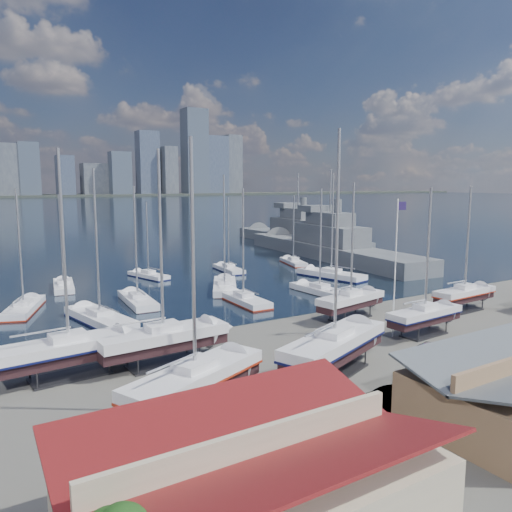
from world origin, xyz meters
TOP-DOWN VIEW (x-y plane):
  - ground at (0.00, -10.00)m, footprint 1400.00×1400.00m
  - water at (0.00, 300.00)m, footprint 1400.00×600.00m
  - shed_red at (-18.00, -26.00)m, footprint 14.70×9.45m
  - sailboat_cradle_0 at (-20.90, -5.07)m, footprint 10.34×3.70m
  - sailboat_cradle_1 at (-15.50, -15.02)m, footprint 10.60×6.73m
  - sailboat_cradle_2 at (-14.16, -6.23)m, footprint 10.24×3.33m
  - sailboat_cradle_3 at (-4.08, -14.53)m, footprint 11.43×6.88m
  - sailboat_cradle_4 at (7.31, -3.72)m, footprint 8.81×3.87m
  - sailboat_cradle_5 at (9.19, -11.67)m, footprint 8.43×2.84m
  - sailboat_cradle_6 at (20.18, -7.86)m, footprint 8.49×2.75m
  - sailboat_moored_1 at (-21.37, 17.07)m, footprint 5.74×9.72m
  - sailboat_moored_2 at (-15.31, 27.32)m, footprint 3.76×9.00m
  - sailboat_moored_3 at (-15.39, 8.18)m, footprint 5.10×11.17m
  - sailboat_moored_4 at (-9.59, 14.00)m, footprint 3.36×9.65m
  - sailboat_moored_5 at (-2.94, 29.11)m, footprint 4.27×8.23m
  - sailboat_moored_6 at (1.21, 8.01)m, footprint 2.90×9.46m
  - sailboat_moored_7 at (2.74, 15.56)m, footprint 7.46×10.61m
  - sailboat_moored_8 at (9.89, 27.69)m, footprint 3.07×8.48m
  - sailboat_moored_9 at (12.02, 7.24)m, footprint 3.05×9.38m
  - sailboat_moored_10 at (20.30, 14.82)m, footprint 5.53×11.26m
  - sailboat_moored_11 at (23.00, 28.25)m, footprint 4.55×8.72m
  - naval_ship_east at (33.34, 31.06)m, footprint 12.01×49.09m
  - naval_ship_west at (40.76, 51.36)m, footprint 8.30×44.16m
  - car_a at (-12.10, -21.25)m, footprint 2.54×4.32m
  - car_b at (-4.41, -21.19)m, footprint 4.23×2.48m
  - car_c at (3.17, -20.56)m, footprint 4.48×6.24m
  - car_d at (4.23, -18.40)m, footprint 3.01×5.21m
  - flagpole at (6.45, -10.47)m, footprint 1.11×0.12m

SIDE VIEW (x-z plane):
  - water at x=0.00m, z-range -0.35..0.05m
  - ground at x=0.00m, z-range 0.00..0.00m
  - sailboat_moored_1 at x=-21.37m, z-range -6.72..7.33m
  - sailboat_moored_6 at x=1.21m, z-range -6.71..7.33m
  - sailboat_moored_3 at x=-15.39m, z-range -7.75..8.37m
  - sailboat_moored_11 at x=23.00m, z-range -5.97..6.58m
  - sailboat_moored_10 at x=20.30m, z-range -7.80..8.42m
  - sailboat_moored_8 at x=9.89m, z-range -5.90..6.52m
  - sailboat_moored_5 at x=-2.94m, z-range -5.61..6.23m
  - sailboat_moored_4 at x=-9.59m, z-range -6.83..7.48m
  - sailboat_moored_7 at x=2.74m, z-range -7.57..8.21m
  - sailboat_moored_9 at x=12.02m, z-range -6.67..7.31m
  - sailboat_moored_2 at x=-15.31m, z-range -6.26..6.91m
  - car_b at x=-4.41m, z-range 0.00..1.32m
  - car_a at x=-12.10m, z-range 0.00..1.38m
  - car_d at x=4.23m, z-range 0.00..1.42m
  - car_c at x=3.17m, z-range 0.00..1.58m
  - naval_ship_west at x=40.76m, z-range -7.32..10.64m
  - naval_ship_east at x=33.34m, z-range -7.52..10.85m
  - sailboat_cradle_5 at x=9.19m, z-range -4.86..8.75m
  - sailboat_cradle_6 at x=20.18m, z-range -4.91..8.82m
  - sailboat_cradle_4 at x=7.31m, z-range -5.06..9.01m
  - sailboat_cradle_0 at x=-20.90m, z-range -6.09..10.26m
  - sailboat_cradle_2 at x=-14.16m, z-range -6.13..10.33m
  - sailboat_cradle_1 at x=-15.50m, z-range -6.20..10.40m
  - sailboat_cradle_3 at x=-4.08m, z-range -6.70..11.02m
  - shed_red at x=-18.00m, z-range 0.07..4.57m
  - flagpole at x=6.45m, z-range 1.00..13.61m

